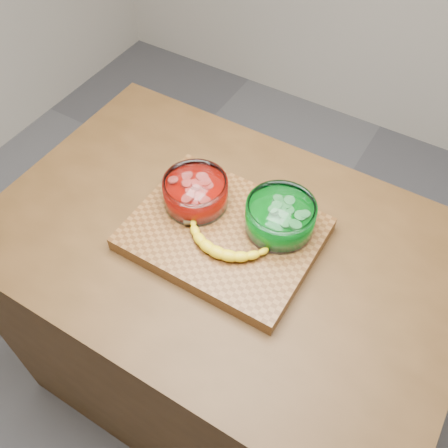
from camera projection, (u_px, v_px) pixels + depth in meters
The scene contains 6 objects.
ground at pixel (224, 377), 1.96m from camera, with size 3.50×3.50×0.00m, color #5B5B60.
counter at pixel (224, 323), 1.60m from camera, with size 1.20×0.80×0.90m, color #4A3016.
cutting_board at pixel (224, 234), 1.24m from camera, with size 0.45×0.35×0.04m, color brown.
bowl_red at pixel (196, 193), 1.25m from camera, with size 0.16×0.16×0.08m.
bowl_green at pixel (280, 217), 1.20m from camera, with size 0.17×0.17×0.08m.
banana at pixel (222, 243), 1.18m from camera, with size 0.24×0.11×0.03m, color yellow, non-canonical shape.
Camera 1 is at (0.39, -0.65, 1.90)m, focal length 40.00 mm.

